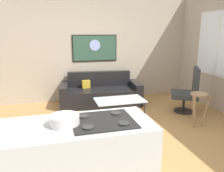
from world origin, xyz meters
TOP-DOWN VIEW (x-y plane):
  - ground at (0.00, 0.00)m, footprint 6.40×6.40m
  - back_wall at (0.00, 2.42)m, footprint 6.40×0.05m
  - couch at (0.03, 1.89)m, footprint 2.05×1.01m
  - coffee_table at (0.19, 0.73)m, footprint 1.00×0.58m
  - armchair at (1.83, 0.78)m, footprint 0.78×0.79m
  - bar_stool at (1.56, 0.05)m, footprint 0.37×0.37m
  - kitchen_counter at (-0.91, -1.42)m, footprint 1.50×0.67m
  - mixing_bowl at (-1.01, -1.42)m, footprint 0.28×0.28m
  - wall_painting at (-0.00, 2.38)m, footprint 1.18×0.03m
  - window at (2.59, 0.90)m, footprint 0.03×1.41m

SIDE VIEW (x-z plane):
  - ground at x=0.00m, z-range -0.04..0.00m
  - couch at x=0.03m, z-range -0.13..0.67m
  - coffee_table at x=0.19m, z-range 0.19..0.63m
  - kitchen_counter at x=-0.91m, z-range -0.01..0.94m
  - armchair at x=1.83m, z-range -0.02..1.02m
  - bar_stool at x=1.56m, z-range 0.18..0.84m
  - mixing_bowl at x=-1.01m, z-range 0.93..1.03m
  - wall_painting at x=0.00m, z-range 1.04..1.73m
  - back_wall at x=0.00m, z-range 0.00..2.80m
  - window at x=2.59m, z-range 0.78..2.27m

